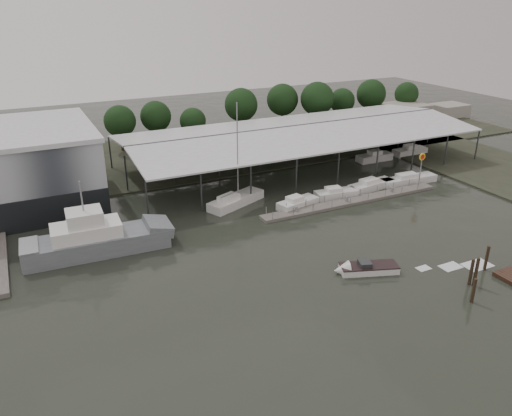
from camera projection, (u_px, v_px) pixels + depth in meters
name	position (u px, v px, depth m)	size (l,w,h in m)	color
ground	(295.00, 256.00, 54.96)	(200.00, 200.00, 0.00)	#262B23
land_strip_far	(177.00, 155.00, 89.60)	(140.00, 30.00, 0.30)	#373A2C
land_strip_east	(502.00, 171.00, 81.51)	(20.00, 60.00, 0.30)	#373A2C
storage_warehouse	(0.00, 169.00, 66.21)	(24.50, 20.50, 10.50)	#A2A6AC
covered_boat_shed	(299.00, 129.00, 82.61)	(58.24, 24.00, 6.96)	white
floating_dock	(352.00, 201.00, 69.25)	(28.00, 2.00, 1.40)	slate
shell_fuel_sign	(421.00, 164.00, 72.68)	(1.10, 0.18, 5.55)	gray
distant_commercial_buildings	(418.00, 112.00, 115.19)	(22.00, 8.00, 4.00)	gray
grey_trawler	(98.00, 239.00, 55.35)	(16.38, 5.18, 8.84)	slate
white_sailboat	(235.00, 200.00, 68.28)	(9.21, 5.93, 14.20)	white
speedboat_underway	(363.00, 269.00, 51.65)	(17.09, 7.48, 2.00)	white
moored_cruiser_0	(297.00, 203.00, 67.56)	(6.33, 3.44, 1.70)	white
moored_cruiser_1	(336.00, 194.00, 70.81)	(6.33, 2.97, 1.70)	white
moored_cruiser_2	(371.00, 185.00, 74.01)	(8.00, 3.19, 1.70)	white
moored_cruiser_3	(408.00, 180.00, 76.24)	(9.32, 2.71, 1.70)	white
mooring_pilings	(493.00, 282.00, 48.03)	(6.34, 7.41, 3.65)	#35291A
horizon_tree_line	(283.00, 103.00, 102.61)	(71.94, 10.64, 10.38)	black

